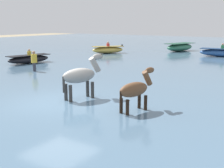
{
  "coord_description": "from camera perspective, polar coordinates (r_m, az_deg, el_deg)",
  "views": [
    {
      "loc": [
        8.12,
        -8.32,
        3.43
      ],
      "look_at": [
        1.18,
        2.03,
        0.84
      ],
      "focal_mm": 48.07,
      "sensor_mm": 36.0,
      "label": 1
    }
  ],
  "objects": [
    {
      "name": "boat_mid_outer",
      "position": [
        33.37,
        12.75,
        6.86
      ],
      "size": [
        2.47,
        4.1,
        0.84
      ],
      "color": "#337556",
      "rests_on": "water_surface"
    },
    {
      "name": "water_surface",
      "position": [
        20.31,
        9.79,
        2.33
      ],
      "size": [
        90.0,
        90.0,
        0.34
      ],
      "primitive_type": "cube",
      "color": "slate",
      "rests_on": "ground"
    },
    {
      "name": "person_onlooker_right",
      "position": [
        19.69,
        -14.58,
        3.89
      ],
      "size": [
        0.29,
        0.37,
        1.63
      ],
      "color": "#383842",
      "rests_on": "ground"
    },
    {
      "name": "horse_lead_grey",
      "position": [
        12.16,
        -5.96,
        1.41
      ],
      "size": [
        0.94,
        1.96,
        2.13
      ],
      "color": "gray",
      "rests_on": "ground"
    },
    {
      "name": "boat_distant_west",
      "position": [
        29.0,
        20.19,
        5.62
      ],
      "size": [
        4.07,
        1.7,
        1.2
      ],
      "color": "#28518E",
      "rests_on": "water_surface"
    },
    {
      "name": "boat_far_offshore",
      "position": [
        23.79,
        -15.55,
        4.6
      ],
      "size": [
        1.67,
        3.54,
        1.1
      ],
      "color": "black",
      "rests_on": "water_surface"
    },
    {
      "name": "ground_plane",
      "position": [
        12.12,
        -10.08,
        -4.87
      ],
      "size": [
        120.0,
        120.0,
        0.0
      ],
      "primitive_type": "plane",
      "color": "gray"
    },
    {
      "name": "horse_trailing_bay",
      "position": [
        10.46,
        4.43,
        -1.24
      ],
      "size": [
        0.76,
        1.69,
        1.83
      ],
      "color": "brown",
      "rests_on": "ground"
    },
    {
      "name": "boat_far_inshore",
      "position": [
        30.26,
        -0.81,
        6.54
      ],
      "size": [
        2.87,
        3.25,
        1.17
      ],
      "color": "gold",
      "rests_on": "water_surface"
    }
  ]
}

